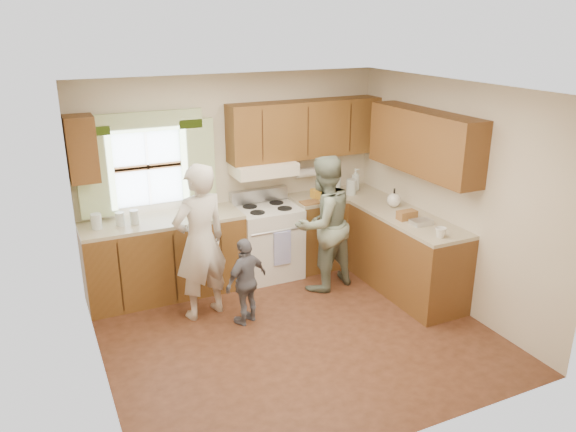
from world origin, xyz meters
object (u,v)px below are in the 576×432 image
stove (267,240)px  child (246,281)px  woman_right (323,224)px  woman_left (200,242)px

stove → child: size_ratio=1.11×
woman_right → child: woman_right is taller
woman_left → stove: bearing=-163.2°
woman_right → woman_left: bearing=-12.3°
woman_left → child: size_ratio=1.78×
stove → child: (-0.67, -1.00, 0.01)m
child → woman_left: bearing=-68.3°
woman_right → child: 1.25m
child → stove: bearing=-148.0°
woman_left → woman_right: bearing=166.8°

